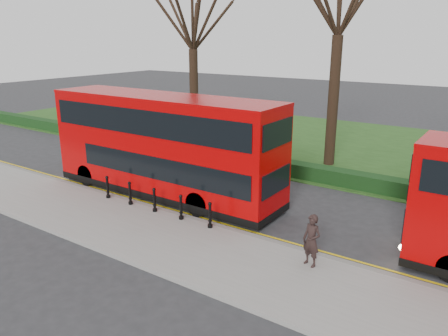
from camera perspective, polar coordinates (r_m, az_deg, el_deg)
The scene contains 11 objects.
ground at distance 19.07m, azimuth -3.33°, elevation -5.64°, with size 120.00×120.00×0.00m, color #28282B.
pavement at distance 16.97m, azimuth -9.58°, elevation -8.53°, with size 60.00×4.00×0.15m, color gray.
kerb at distance 18.32m, azimuth -5.25°, elevation -6.39°, with size 60.00×0.25×0.16m, color slate.
grass_verge at distance 31.71m, azimuth 13.42°, elevation 3.14°, with size 60.00×18.00×0.06m, color #224517.
hedge at distance 24.36m, azimuth 6.43°, elevation 0.31°, with size 60.00×0.90×0.80m, color black.
yellow_line_outer at distance 18.56m, azimuth -4.65°, elevation -6.29°, with size 60.00×0.10×0.01m, color yellow.
yellow_line_inner at distance 18.70m, azimuth -4.27°, elevation -6.10°, with size 60.00×0.10×0.01m, color yellow.
tree_left at distance 30.46m, azimuth -4.14°, elevation 19.14°, with size 7.51×7.51×11.74m.
bollard_row at distance 18.67m, azimuth -9.08°, elevation -4.18°, with size 5.95×0.15×1.00m.
bus_lead at distance 20.49m, azimuth -7.98°, elevation 2.83°, with size 11.87×2.73×4.73m.
pedestrian at distance 14.39m, azimuth 11.36°, elevation -9.26°, with size 0.64×0.42×1.75m, color black.
Camera 1 is at (10.82, -13.91, 7.26)m, focal length 35.00 mm.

